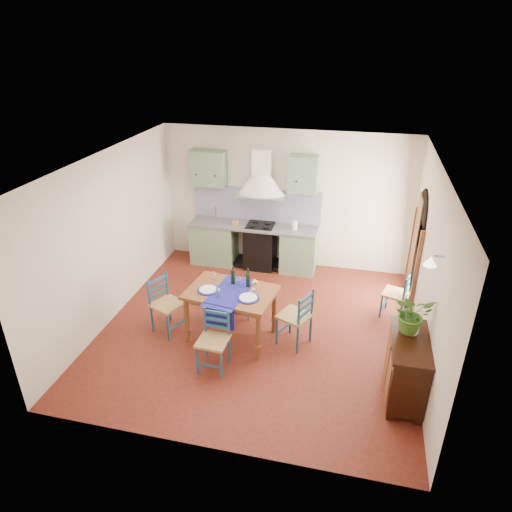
% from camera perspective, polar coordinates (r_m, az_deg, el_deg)
% --- Properties ---
extents(floor, '(5.00, 5.00, 0.00)m').
position_cam_1_polar(floor, '(7.71, 0.19, -8.99)').
color(floor, '#4D1910').
rests_on(floor, ground).
extents(back_wall, '(5.00, 0.96, 2.80)m').
position_cam_1_polar(back_wall, '(9.27, 0.60, 4.82)').
color(back_wall, beige).
rests_on(back_wall, ground).
extents(right_wall, '(0.26, 5.00, 2.80)m').
position_cam_1_polar(right_wall, '(7.20, 20.47, -1.14)').
color(right_wall, beige).
rests_on(right_wall, ground).
extents(left_wall, '(0.04, 5.00, 2.80)m').
position_cam_1_polar(left_wall, '(7.89, -17.80, 2.22)').
color(left_wall, beige).
rests_on(left_wall, ground).
extents(ceiling, '(5.00, 5.00, 0.01)m').
position_cam_1_polar(ceiling, '(6.49, 0.22, 11.60)').
color(ceiling, white).
rests_on(ceiling, back_wall).
extents(dining_table, '(1.45, 1.12, 1.17)m').
position_cam_1_polar(dining_table, '(7.11, -3.15, -5.10)').
color(dining_table, brown).
rests_on(dining_table, ground).
extents(chair_near, '(0.44, 0.44, 0.91)m').
position_cam_1_polar(chair_near, '(6.68, -5.32, -10.45)').
color(chair_near, navy).
rests_on(chair_near, ground).
extents(chair_far, '(0.46, 0.46, 0.87)m').
position_cam_1_polar(chair_far, '(7.79, -2.18, -4.64)').
color(chair_far, navy).
rests_on(chair_far, ground).
extents(chair_left, '(0.59, 0.59, 0.95)m').
position_cam_1_polar(chair_left, '(7.54, -11.19, -5.93)').
color(chair_left, navy).
rests_on(chair_left, ground).
extents(chair_right, '(0.59, 0.59, 0.96)m').
position_cam_1_polar(chair_right, '(7.12, 5.05, -7.61)').
color(chair_right, navy).
rests_on(chair_right, ground).
extents(chair_spare, '(0.50, 0.50, 0.85)m').
position_cam_1_polar(chair_spare, '(8.13, 17.23, -4.60)').
color(chair_spare, navy).
rests_on(chair_spare, ground).
extents(sideboard, '(0.50, 1.05, 0.94)m').
position_cam_1_polar(sideboard, '(6.45, 18.28, -13.03)').
color(sideboard, black).
rests_on(sideboard, ground).
extents(potted_plant, '(0.61, 0.58, 0.53)m').
position_cam_1_polar(potted_plant, '(6.22, 18.93, -6.85)').
color(potted_plant, '#386A1F').
rests_on(potted_plant, sideboard).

